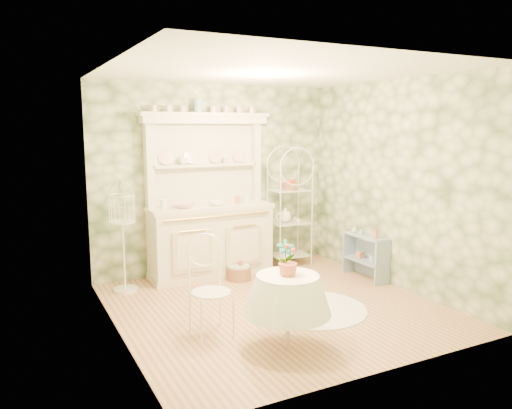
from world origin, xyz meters
name	(u,v)px	position (x,y,z in m)	size (l,w,h in m)	color
floor	(275,307)	(0.00, 0.00, 0.00)	(3.60, 3.60, 0.00)	tan
ceiling	(277,71)	(0.00, 0.00, 2.70)	(3.60, 3.60, 0.00)	white
wall_left	(115,204)	(-1.80, 0.00, 1.35)	(3.60, 3.60, 0.00)	beige
wall_right	(397,185)	(1.80, 0.00, 1.35)	(3.60, 3.60, 0.00)	beige
wall_back	(216,179)	(0.00, 1.80, 1.35)	(3.60, 3.60, 0.00)	beige
wall_front	(383,219)	(0.00, -1.80, 1.35)	(3.60, 3.60, 0.00)	beige
kitchen_dresser	(210,196)	(-0.20, 1.52, 1.15)	(1.87, 0.61, 2.29)	silver
bakers_rack	(290,204)	(1.09, 1.51, 0.94)	(0.59, 0.42, 1.88)	white
side_shelf	(365,257)	(1.67, 0.41, 0.30)	(0.26, 0.70, 0.60)	#859DBB
round_table	(287,314)	(-0.42, -0.99, 0.32)	(0.59, 0.59, 0.65)	white
cafe_chair	(211,298)	(-0.97, -0.40, 0.39)	(0.36, 0.36, 0.78)	white
birdcage_stand	(123,239)	(-1.45, 1.37, 0.68)	(0.32, 0.32, 1.37)	white
floor_basket	(239,271)	(0.06, 1.15, 0.12)	(0.36, 0.36, 0.23)	#926142
lace_rug	(311,308)	(0.34, -0.26, 0.01)	(1.29, 1.29, 0.01)	white
bowl_floral	(184,207)	(-0.60, 1.48, 1.02)	(0.28, 0.28, 0.07)	white
bowl_white	(217,205)	(-0.12, 1.46, 1.02)	(0.22, 0.22, 0.07)	white
cup_left	(183,162)	(-0.52, 1.68, 1.61)	(0.14, 0.14, 0.11)	white
cup_right	(225,161)	(0.11, 1.68, 1.61)	(0.09, 0.09, 0.08)	white
potted_geranium	(286,261)	(-0.43, -0.97, 0.85)	(0.18, 0.12, 0.33)	#3F7238
bottle_amber	(376,233)	(1.65, 0.20, 0.68)	(0.07, 0.07, 0.17)	#B5724A
bottle_blue	(362,232)	(1.62, 0.46, 0.65)	(0.04, 0.04, 0.10)	#7DA8C5
bottle_glass	(354,230)	(1.64, 0.64, 0.65)	(0.07, 0.07, 0.09)	silver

